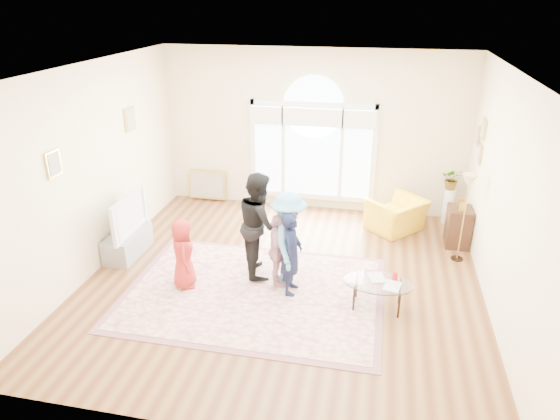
% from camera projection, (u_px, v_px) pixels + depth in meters
% --- Properties ---
extents(ground, '(6.00, 6.00, 0.00)m').
position_uv_depth(ground, '(283.00, 280.00, 7.78)').
color(ground, '#5A3119').
rests_on(ground, ground).
extents(room_shell, '(6.00, 6.00, 6.00)m').
position_uv_depth(room_shell, '(312.00, 136.00, 9.69)').
color(room_shell, beige).
rests_on(room_shell, ground).
extents(area_rug, '(3.60, 2.60, 0.02)m').
position_uv_depth(area_rug, '(254.00, 292.00, 7.45)').
color(area_rug, beige).
rests_on(area_rug, ground).
extents(rug_border, '(3.80, 2.80, 0.01)m').
position_uv_depth(rug_border, '(254.00, 293.00, 7.45)').
color(rug_border, '#8A575D').
rests_on(rug_border, ground).
extents(tv_console, '(0.45, 1.00, 0.42)m').
position_uv_depth(tv_console, '(128.00, 243.00, 8.48)').
color(tv_console, gray).
rests_on(tv_console, ground).
extents(television, '(0.18, 1.17, 0.68)m').
position_uv_depth(television, '(124.00, 214.00, 8.25)').
color(television, black).
rests_on(television, tv_console).
extents(coffee_table, '(0.99, 0.66, 0.54)m').
position_uv_depth(coffee_table, '(378.00, 283.00, 6.95)').
color(coffee_table, silver).
rests_on(coffee_table, ground).
extents(armchair, '(1.26, 1.26, 0.62)m').
position_uv_depth(armchair, '(397.00, 215.00, 9.30)').
color(armchair, yellow).
rests_on(armchair, ground).
extents(side_cabinet, '(0.40, 0.50, 0.70)m').
position_uv_depth(side_cabinet, '(458.00, 227.00, 8.75)').
color(side_cabinet, black).
rests_on(side_cabinet, ground).
extents(floor_lamp, '(0.27, 0.27, 1.51)m').
position_uv_depth(floor_lamp, '(468.00, 188.00, 7.88)').
color(floor_lamp, black).
rests_on(floor_lamp, ground).
extents(plant_pedestal, '(0.20, 0.20, 0.70)m').
position_uv_depth(plant_pedestal, '(448.00, 206.00, 9.58)').
color(plant_pedestal, white).
rests_on(plant_pedestal, ground).
extents(potted_plant, '(0.43, 0.39, 0.42)m').
position_uv_depth(potted_plant, '(452.00, 179.00, 9.35)').
color(potted_plant, '#33722D').
rests_on(potted_plant, plant_pedestal).
extents(leaning_picture, '(0.80, 0.14, 0.62)m').
position_uv_depth(leaning_picture, '(209.00, 200.00, 10.79)').
color(leaning_picture, tan).
rests_on(leaning_picture, ground).
extents(child_red, '(0.52, 0.62, 1.08)m').
position_uv_depth(child_red, '(183.00, 254.00, 7.39)').
color(child_red, '#A92421').
rests_on(child_red, area_rug).
extents(child_navy, '(0.31, 0.46, 1.27)m').
position_uv_depth(child_navy, '(292.00, 253.00, 7.21)').
color(child_navy, '#111732').
rests_on(child_navy, area_rug).
extents(child_black, '(0.87, 0.97, 1.66)m').
position_uv_depth(child_black, '(260.00, 224.00, 7.67)').
color(child_black, black).
rests_on(child_black, area_rug).
extents(child_pink, '(0.37, 0.71, 1.15)m').
position_uv_depth(child_pink, '(277.00, 251.00, 7.42)').
color(child_pink, '#C78C9C').
rests_on(child_pink, area_rug).
extents(child_blue, '(0.66, 1.01, 1.47)m').
position_uv_depth(child_blue, '(288.00, 239.00, 7.41)').
color(child_blue, '#5B9BC3').
rests_on(child_blue, area_rug).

